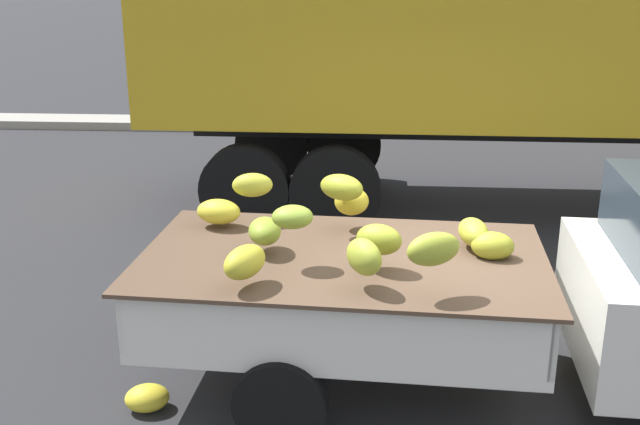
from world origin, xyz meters
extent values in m
plane|color=#28282B|center=(0.00, 0.00, 0.00)|extent=(220.00, 220.00, 0.00)
cube|color=gray|center=(0.00, 9.24, 0.08)|extent=(80.00, 0.80, 0.16)
cube|color=silver|center=(-0.82, -0.15, 0.58)|extent=(2.95, 1.82, 0.08)
cube|color=silver|center=(-0.77, 0.65, 0.84)|extent=(2.85, 0.23, 0.44)
cube|color=silver|center=(-0.87, -0.95, 0.84)|extent=(2.85, 0.23, 0.44)
cube|color=silver|center=(0.58, -0.24, 0.84)|extent=(0.15, 1.65, 0.44)
cube|color=silver|center=(-2.22, -0.06, 0.84)|extent=(0.15, 1.65, 0.44)
cube|color=#B21914|center=(-0.77, 0.68, 0.80)|extent=(2.74, 0.18, 0.07)
cube|color=brown|center=(-0.82, -0.15, 1.07)|extent=(3.08, 1.95, 0.03)
ellipsoid|color=olive|center=(-1.39, -0.13, 1.26)|extent=(0.28, 0.38, 0.19)
ellipsoid|color=gold|center=(-0.77, 0.43, 1.32)|extent=(0.32, 0.30, 0.22)
ellipsoid|color=#9AA62E|center=(-0.22, -0.84, 1.42)|extent=(0.41, 0.33, 0.22)
ellipsoid|color=olive|center=(-1.16, -0.39, 1.46)|extent=(0.32, 0.27, 0.16)
ellipsoid|color=gold|center=(-1.44, -0.77, 1.27)|extent=(0.35, 0.43, 0.22)
ellipsoid|color=#9CA228|center=(-0.84, 0.23, 1.50)|extent=(0.43, 0.38, 0.20)
ellipsoid|color=gold|center=(-1.84, 0.41, 1.22)|extent=(0.40, 0.32, 0.20)
ellipsoid|color=#9AA32B|center=(-0.56, -0.42, 1.32)|extent=(0.39, 0.33, 0.21)
ellipsoid|color=gold|center=(0.15, 0.05, 1.22)|extent=(0.26, 0.39, 0.20)
ellipsoid|color=#A2A62A|center=(0.27, -0.12, 1.18)|extent=(0.34, 0.26, 0.21)
ellipsoid|color=#A1AD31|center=(-0.66, -0.76, 1.32)|extent=(0.33, 0.38, 0.24)
ellipsoid|color=gold|center=(-1.58, 0.55, 1.41)|extent=(0.35, 0.23, 0.20)
cylinder|color=black|center=(-1.10, 0.66, 0.32)|extent=(0.65, 0.24, 0.64)
cylinder|color=black|center=(-1.20, -0.92, 0.32)|extent=(0.65, 0.24, 0.64)
cube|color=gold|center=(2.59, 4.44, 2.60)|extent=(12.03, 2.64, 2.70)
cube|color=black|center=(2.59, 4.44, 1.10)|extent=(11.04, 0.53, 0.30)
cylinder|color=black|center=(-1.00, 5.68, 0.54)|extent=(1.08, 0.31, 1.08)
cylinder|color=black|center=(-1.03, 3.28, 0.54)|extent=(1.08, 0.31, 1.08)
cylinder|color=black|center=(-2.08, 5.69, 0.54)|extent=(1.08, 0.31, 1.08)
cylinder|color=black|center=(-2.11, 3.29, 0.54)|extent=(1.08, 0.31, 1.08)
ellipsoid|color=yellow|center=(-2.23, -0.58, 0.10)|extent=(0.37, 0.32, 0.20)
camera|label=1|loc=(-0.65, -5.36, 3.15)|focal=42.81mm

